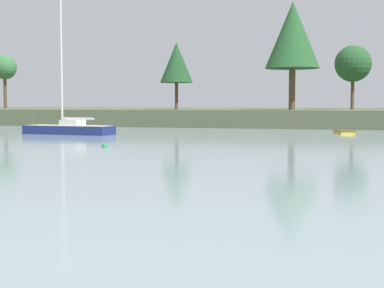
# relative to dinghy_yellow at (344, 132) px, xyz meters

# --- Properties ---
(far_shore_bank) EXTENTS (217.31, 52.02, 2.18)m
(far_shore_bank) POSITION_rel_dinghy_yellow_xyz_m (-10.04, 34.70, 0.97)
(far_shore_bank) COLOR #4C563D
(far_shore_bank) RESTS_ON ground
(dinghy_yellow) EXTENTS (2.33, 3.46, 0.48)m
(dinghy_yellow) POSITION_rel_dinghy_yellow_xyz_m (0.00, 0.00, 0.00)
(dinghy_yellow) COLOR gold
(dinghy_yellow) RESTS_ON ground
(sailboat_navy) EXTENTS (9.25, 3.55, 13.78)m
(sailboat_navy) POSITION_rel_dinghy_yellow_xyz_m (-25.71, -8.68, 0.15)
(sailboat_navy) COLOR navy
(sailboat_navy) RESTS_ON ground
(mooring_buoy_green) EXTENTS (0.39, 0.39, 0.44)m
(mooring_buoy_green) POSITION_rel_dinghy_yellow_xyz_m (-15.32, -22.99, -0.05)
(mooring_buoy_green) COLOR #1E8C47
(mooring_buoy_green) RESTS_ON ground
(shore_tree_left) EXTENTS (4.50, 4.50, 9.18)m
(shore_tree_left) POSITION_rel_dinghy_yellow_xyz_m (-22.92, 17.01, 8.45)
(shore_tree_left) COLOR brown
(shore_tree_left) RESTS_ON far_shore_bank
(shore_tree_far_left) EXTENTS (4.34, 4.34, 9.55)m
(shore_tree_far_left) POSITION_rel_dinghy_yellow_xyz_m (-61.21, 33.54, 9.34)
(shore_tree_far_left) COLOR brown
(shore_tree_far_left) RESTS_ON far_shore_bank
(shore_tree_right_mid) EXTENTS (6.89, 6.89, 13.68)m
(shore_tree_right_mid) POSITION_rel_dinghy_yellow_xyz_m (-6.90, 15.17, 11.45)
(shore_tree_right_mid) COLOR brown
(shore_tree_right_mid) RESTS_ON far_shore_bank
(shore_tree_right) EXTENTS (5.20, 5.20, 9.09)m
(shore_tree_right) POSITION_rel_dinghy_yellow_xyz_m (0.35, 27.05, 8.52)
(shore_tree_right) COLOR brown
(shore_tree_right) RESTS_ON far_shore_bank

